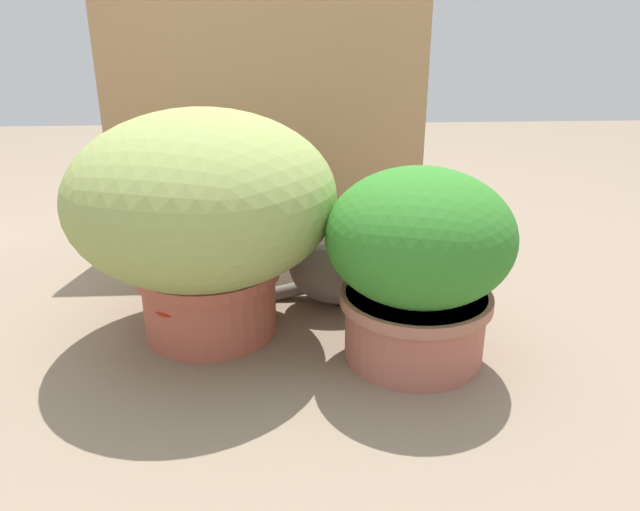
{
  "coord_description": "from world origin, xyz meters",
  "views": [
    {
      "loc": [
        0.06,
        -1.21,
        0.66
      ],
      "look_at": [
        0.13,
        0.03,
        0.18
      ],
      "focal_mm": 33.65,
      "sensor_mm": 36.0,
      "label": 1
    }
  ],
  "objects": [
    {
      "name": "cardboard_backdrop",
      "position": [
        0.0,
        0.6,
        0.39
      ],
      "size": [
        0.95,
        0.03,
        0.77
      ],
      "primitive_type": "cube",
      "color": "tan",
      "rests_on": "ground"
    },
    {
      "name": "mushroom_ornament_red",
      "position": [
        -0.19,
        -0.07,
        0.1
      ],
      "size": [
        0.07,
        0.07,
        0.13
      ],
      "color": "silver",
      "rests_on": "ground"
    },
    {
      "name": "mushroom_ornament_pink",
      "position": [
        -0.12,
        -0.05,
        0.11
      ],
      "size": [
        0.11,
        0.11,
        0.15
      ],
      "color": "silver",
      "rests_on": "ground"
    },
    {
      "name": "grass_planter",
      "position": [
        -0.12,
        0.03,
        0.29
      ],
      "size": [
        0.57,
        0.57,
        0.5
      ],
      "color": "#BB5B46",
      "rests_on": "ground"
    },
    {
      "name": "ground_plane",
      "position": [
        0.0,
        0.0,
        0.0
      ],
      "size": [
        6.0,
        6.0,
        0.0
      ],
      "primitive_type": "plane",
      "color": "gray"
    },
    {
      "name": "cat",
      "position": [
        0.2,
        0.16,
        0.12
      ],
      "size": [
        0.38,
        0.19,
        0.32
      ],
      "color": "slate",
      "rests_on": "ground"
    },
    {
      "name": "leafy_planter",
      "position": [
        0.32,
        -0.11,
        0.22
      ],
      "size": [
        0.38,
        0.38,
        0.41
      ],
      "color": "#B36552",
      "rests_on": "ground"
    }
  ]
}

